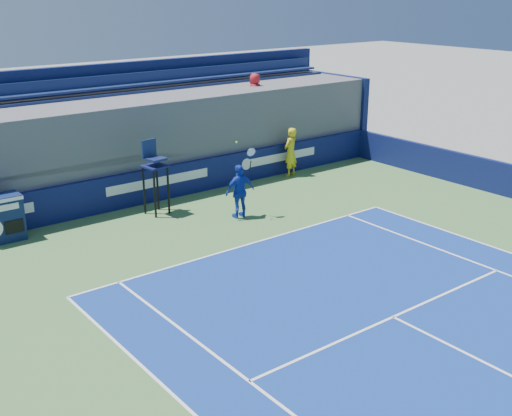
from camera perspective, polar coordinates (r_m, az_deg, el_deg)
ball_person at (r=25.35m, az=3.08°, el=5.00°), size 0.81×0.66×1.93m
back_hoarding at (r=22.66m, az=-8.71°, el=2.11°), size 20.40×0.21×1.20m
umpire_chair at (r=21.08m, az=-9.02°, el=3.43°), size 0.80×0.80×2.48m
tennis_player at (r=20.64m, az=-1.44°, el=1.50°), size 1.07×0.52×2.57m
stadium_seating at (r=24.10m, az=-11.31°, el=6.01°), size 21.00×4.05×4.40m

